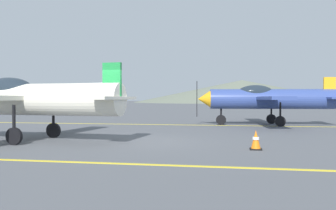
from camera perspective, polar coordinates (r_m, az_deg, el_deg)
ground_plane at (r=13.12m, az=-6.26°, el=-5.72°), size 400.00×400.00×0.00m
apron_line_near at (r=9.19m, az=-13.94°, el=-8.63°), size 80.00×0.16×0.01m
apron_line_far at (r=21.36m, az=0.33°, el=-3.08°), size 80.00×0.16×0.01m
airplane_near at (r=14.32m, az=-21.63°, el=0.99°), size 7.99×9.19×2.75m
airplane_mid at (r=21.81m, az=15.07°, el=1.02°), size 8.01×9.19×2.75m
traffic_cone_front at (r=11.35m, az=13.50°, el=-5.34°), size 0.36×0.36×0.59m
hill_left at (r=145.99m, az=-20.43°, el=1.71°), size 52.56×52.56×6.76m
hill_centerleft at (r=142.59m, az=11.42°, el=2.12°), size 82.58×82.58×8.49m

